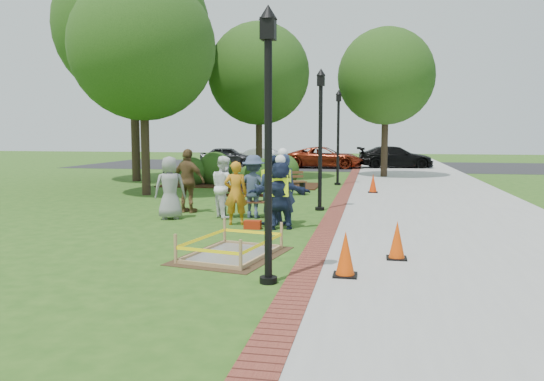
% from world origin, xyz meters
% --- Properties ---
extents(ground, '(100.00, 100.00, 0.00)m').
position_xyz_m(ground, '(0.00, 0.00, 0.00)').
color(ground, '#285116').
rests_on(ground, ground).
extents(sidewalk, '(6.00, 60.00, 0.02)m').
position_xyz_m(sidewalk, '(5.00, 10.00, 0.01)').
color(sidewalk, '#9E9E99').
rests_on(sidewalk, ground).
extents(brick_edging, '(0.50, 60.00, 0.03)m').
position_xyz_m(brick_edging, '(1.75, 10.00, 0.01)').
color(brick_edging, maroon).
rests_on(brick_edging, ground).
extents(mulch_bed, '(7.00, 3.00, 0.05)m').
position_xyz_m(mulch_bed, '(-3.00, 12.00, 0.02)').
color(mulch_bed, '#381E0F').
rests_on(mulch_bed, ground).
extents(parking_lot, '(36.00, 12.00, 0.01)m').
position_xyz_m(parking_lot, '(0.00, 27.00, 0.00)').
color(parking_lot, black).
rests_on(parking_lot, ground).
extents(wet_concrete_pad, '(2.13, 2.60, 0.55)m').
position_xyz_m(wet_concrete_pad, '(0.20, -1.33, 0.23)').
color(wet_concrete_pad, '#47331E').
rests_on(wet_concrete_pad, ground).
extents(bench_near, '(1.50, 0.66, 0.78)m').
position_xyz_m(bench_near, '(-0.62, 3.23, 0.25)').
color(bench_near, brown).
rests_on(bench_near, ground).
extents(bench_far, '(1.73, 1.18, 0.89)m').
position_xyz_m(bench_far, '(-0.47, 8.66, 0.29)').
color(bench_far, brown).
rests_on(bench_far, ground).
extents(cone_front, '(0.39, 0.39, 0.77)m').
position_xyz_m(cone_front, '(2.42, -2.43, 0.37)').
color(cone_front, black).
rests_on(cone_front, ground).
extents(cone_back, '(0.37, 0.37, 0.74)m').
position_xyz_m(cone_back, '(3.30, -1.06, 0.35)').
color(cone_back, black).
rests_on(cone_back, ground).
extents(cone_far, '(0.38, 0.38, 0.75)m').
position_xyz_m(cone_far, '(2.83, 10.01, 0.36)').
color(cone_far, black).
rests_on(cone_far, ground).
extents(toolbox, '(0.42, 0.23, 0.21)m').
position_xyz_m(toolbox, '(-0.05, 1.55, 0.10)').
color(toolbox, '#A3240C').
rests_on(toolbox, ground).
extents(lamp_near, '(0.28, 0.28, 4.26)m').
position_xyz_m(lamp_near, '(1.25, -3.00, 2.48)').
color(lamp_near, black).
rests_on(lamp_near, ground).
extents(lamp_mid, '(0.28, 0.28, 4.26)m').
position_xyz_m(lamp_mid, '(1.25, 5.00, 2.48)').
color(lamp_mid, black).
rests_on(lamp_mid, ground).
extents(lamp_far, '(0.28, 0.28, 4.26)m').
position_xyz_m(lamp_far, '(1.25, 13.00, 2.48)').
color(lamp_far, black).
rests_on(lamp_far, ground).
extents(tree_left, '(5.38, 5.38, 8.18)m').
position_xyz_m(tree_left, '(-5.63, 7.76, 5.48)').
color(tree_left, '#3D2D1E').
rests_on(tree_left, ground).
extents(tree_back, '(5.15, 5.15, 7.90)m').
position_xyz_m(tree_back, '(-2.97, 15.69, 5.31)').
color(tree_back, '#3D2D1E').
rests_on(tree_back, ground).
extents(tree_right, '(5.06, 5.06, 7.83)m').
position_xyz_m(tree_right, '(3.38, 17.89, 5.28)').
color(tree_right, '#3D2D1E').
rests_on(tree_right, ground).
extents(tree_far, '(7.29, 7.29, 11.00)m').
position_xyz_m(tree_far, '(-8.55, 13.13, 7.34)').
color(tree_far, '#3D2D1E').
rests_on(tree_far, ground).
extents(shrub_a, '(1.35, 1.35, 1.35)m').
position_xyz_m(shrub_a, '(-5.23, 11.78, 0.00)').
color(shrub_a, '#1D3F12').
rests_on(shrub_a, ground).
extents(shrub_b, '(1.61, 1.61, 1.61)m').
position_xyz_m(shrub_b, '(-4.29, 12.33, 0.00)').
color(shrub_b, '#1D3F12').
rests_on(shrub_b, ground).
extents(shrub_c, '(1.36, 1.36, 1.36)m').
position_xyz_m(shrub_c, '(-2.02, 11.55, 0.00)').
color(shrub_c, '#1D3F12').
rests_on(shrub_c, ground).
extents(shrub_d, '(1.51, 1.51, 1.51)m').
position_xyz_m(shrub_d, '(-1.21, 12.62, 0.00)').
color(shrub_d, '#1D3F12').
rests_on(shrub_d, ground).
extents(shrub_e, '(0.94, 0.94, 0.94)m').
position_xyz_m(shrub_e, '(-2.82, 12.89, 0.00)').
color(shrub_e, '#1D3F12').
rests_on(shrub_e, ground).
extents(casual_person_a, '(0.64, 0.52, 1.72)m').
position_xyz_m(casual_person_a, '(-2.61, 2.60, 0.86)').
color(casual_person_a, gray).
rests_on(casual_person_a, ground).
extents(casual_person_b, '(0.59, 0.45, 1.63)m').
position_xyz_m(casual_person_b, '(-0.61, 2.06, 0.82)').
color(casual_person_b, orange).
rests_on(casual_person_b, ground).
extents(casual_person_c, '(0.62, 0.65, 1.72)m').
position_xyz_m(casual_person_c, '(-1.22, 3.12, 0.86)').
color(casual_person_c, white).
rests_on(casual_person_c, ground).
extents(casual_person_d, '(0.68, 0.53, 1.88)m').
position_xyz_m(casual_person_d, '(-2.51, 3.79, 0.94)').
color(casual_person_d, brown).
rests_on(casual_person_d, ground).
extents(casual_person_e, '(0.59, 0.42, 1.74)m').
position_xyz_m(casual_person_e, '(-0.41, 3.21, 0.87)').
color(casual_person_e, '#374461').
rests_on(casual_person_e, ground).
extents(hivis_worker_a, '(0.62, 0.49, 1.83)m').
position_xyz_m(hivis_worker_a, '(0.62, 1.66, 0.91)').
color(hivis_worker_a, '#152138').
rests_on(hivis_worker_a, ground).
extents(hivis_worker_b, '(0.68, 0.56, 1.97)m').
position_xyz_m(hivis_worker_b, '(0.58, 2.22, 0.97)').
color(hivis_worker_b, '#192242').
rests_on(hivis_worker_b, ground).
extents(hivis_worker_c, '(0.60, 0.41, 1.94)m').
position_xyz_m(hivis_worker_c, '(0.26, 2.23, 0.96)').
color(hivis_worker_c, '#181940').
rests_on(hivis_worker_c, ground).
extents(parked_car_a, '(2.64, 4.80, 1.49)m').
position_xyz_m(parked_car_a, '(-7.18, 24.98, 0.00)').
color(parked_car_a, '#28292B').
rests_on(parked_car_a, ground).
extents(parked_car_b, '(2.69, 4.58, 1.40)m').
position_xyz_m(parked_car_b, '(-4.50, 25.23, 0.00)').
color(parked_car_b, '#BCBCC1').
rests_on(parked_car_b, ground).
extents(parked_car_c, '(2.19, 4.78, 1.54)m').
position_xyz_m(parked_car_c, '(-0.39, 24.38, 0.00)').
color(parked_car_c, maroon).
rests_on(parked_car_c, ground).
extents(parked_car_d, '(2.78, 5.07, 1.57)m').
position_xyz_m(parked_car_d, '(4.25, 25.47, 0.00)').
color(parked_car_d, black).
rests_on(parked_car_d, ground).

